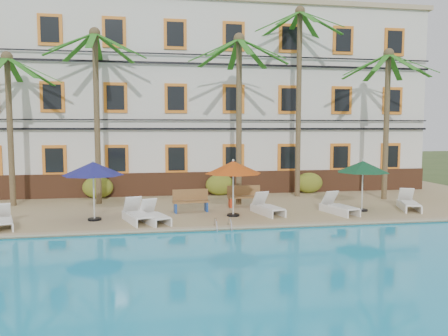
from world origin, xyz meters
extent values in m
plane|color=#384C23|center=(0.00, 0.00, 0.00)|extent=(100.00, 100.00, 0.00)
cube|color=tan|center=(0.00, 5.00, 0.12)|extent=(30.00, 12.00, 0.25)
cube|color=#1CA1D2|center=(0.00, -7.00, 0.10)|extent=(26.00, 12.00, 0.20)
cube|color=tan|center=(0.00, -0.90, 0.28)|extent=(30.00, 0.35, 0.06)
cube|color=silver|center=(0.00, 10.00, 5.25)|extent=(25.00, 6.00, 10.00)
cube|color=brown|center=(0.00, 6.94, 0.85)|extent=(25.00, 0.12, 1.20)
cube|color=tan|center=(0.00, 10.00, 10.35)|extent=(25.40, 6.40, 0.25)
cube|color=orange|center=(-7.50, 6.95, 2.15)|extent=(1.15, 0.10, 1.50)
cube|color=black|center=(-7.50, 6.90, 2.15)|extent=(0.85, 0.04, 1.20)
cube|color=orange|center=(-4.50, 6.95, 2.15)|extent=(1.15, 0.10, 1.50)
cube|color=black|center=(-4.50, 6.90, 2.15)|extent=(0.85, 0.04, 1.20)
cube|color=orange|center=(-1.50, 6.95, 2.15)|extent=(1.15, 0.10, 1.50)
cube|color=black|center=(-1.50, 6.90, 2.15)|extent=(0.85, 0.04, 1.20)
cube|color=orange|center=(1.50, 6.95, 2.15)|extent=(1.15, 0.10, 1.50)
cube|color=black|center=(1.50, 6.90, 2.15)|extent=(0.85, 0.04, 1.20)
cube|color=orange|center=(4.50, 6.95, 2.15)|extent=(1.15, 0.10, 1.50)
cube|color=black|center=(4.50, 6.90, 2.15)|extent=(0.85, 0.04, 1.20)
cube|color=orange|center=(7.50, 6.95, 2.15)|extent=(1.15, 0.10, 1.50)
cube|color=black|center=(7.50, 6.90, 2.15)|extent=(0.85, 0.04, 1.20)
cube|color=orange|center=(10.50, 6.95, 2.15)|extent=(1.15, 0.10, 1.50)
cube|color=black|center=(10.50, 6.90, 2.15)|extent=(0.85, 0.04, 1.20)
cube|color=orange|center=(-7.50, 6.95, 5.25)|extent=(1.15, 0.10, 1.50)
cube|color=black|center=(-7.50, 6.90, 5.25)|extent=(0.85, 0.04, 1.20)
cube|color=orange|center=(-4.50, 6.95, 5.25)|extent=(1.15, 0.10, 1.50)
cube|color=black|center=(-4.50, 6.90, 5.25)|extent=(0.85, 0.04, 1.20)
cube|color=orange|center=(-1.50, 6.95, 5.25)|extent=(1.15, 0.10, 1.50)
cube|color=black|center=(-1.50, 6.90, 5.25)|extent=(0.85, 0.04, 1.20)
cube|color=orange|center=(1.50, 6.95, 5.25)|extent=(1.15, 0.10, 1.50)
cube|color=black|center=(1.50, 6.90, 5.25)|extent=(0.85, 0.04, 1.20)
cube|color=orange|center=(4.50, 6.95, 5.25)|extent=(1.15, 0.10, 1.50)
cube|color=black|center=(4.50, 6.90, 5.25)|extent=(0.85, 0.04, 1.20)
cube|color=orange|center=(7.50, 6.95, 5.25)|extent=(1.15, 0.10, 1.50)
cube|color=black|center=(7.50, 6.90, 5.25)|extent=(0.85, 0.04, 1.20)
cube|color=orange|center=(10.50, 6.95, 5.25)|extent=(1.15, 0.10, 1.50)
cube|color=black|center=(10.50, 6.90, 5.25)|extent=(0.85, 0.04, 1.20)
cube|color=orange|center=(-7.50, 6.95, 8.45)|extent=(1.15, 0.10, 1.50)
cube|color=black|center=(-7.50, 6.90, 8.45)|extent=(0.85, 0.04, 1.20)
cube|color=orange|center=(-4.50, 6.95, 8.45)|extent=(1.15, 0.10, 1.50)
cube|color=black|center=(-4.50, 6.90, 8.45)|extent=(0.85, 0.04, 1.20)
cube|color=orange|center=(-1.50, 6.95, 8.45)|extent=(1.15, 0.10, 1.50)
cube|color=black|center=(-1.50, 6.90, 8.45)|extent=(0.85, 0.04, 1.20)
cube|color=orange|center=(1.50, 6.95, 8.45)|extent=(1.15, 0.10, 1.50)
cube|color=black|center=(1.50, 6.90, 8.45)|extent=(0.85, 0.04, 1.20)
cube|color=orange|center=(4.50, 6.95, 8.45)|extent=(1.15, 0.10, 1.50)
cube|color=black|center=(4.50, 6.90, 8.45)|extent=(0.85, 0.04, 1.20)
cube|color=orange|center=(7.50, 6.95, 8.45)|extent=(1.15, 0.10, 1.50)
cube|color=black|center=(7.50, 6.90, 8.45)|extent=(0.85, 0.04, 1.20)
cube|color=orange|center=(10.50, 6.95, 8.45)|extent=(1.15, 0.10, 1.50)
cube|color=black|center=(10.50, 6.90, 8.45)|extent=(0.85, 0.04, 1.20)
cube|color=black|center=(0.00, 6.80, 3.70)|extent=(25.00, 0.08, 0.10)
cube|color=black|center=(0.00, 6.80, 4.15)|extent=(25.00, 0.08, 0.06)
cube|color=black|center=(0.00, 6.80, 7.00)|extent=(25.00, 0.08, 0.10)
cube|color=black|center=(0.00, 6.80, 7.45)|extent=(25.00, 0.08, 0.06)
cylinder|color=brown|center=(-8.96, 5.13, 3.54)|extent=(0.26, 0.26, 6.59)
sphere|color=brown|center=(-8.96, 5.13, 6.84)|extent=(0.50, 0.50, 0.50)
cube|color=#236E1A|center=(-8.96, 6.26, 6.30)|extent=(0.28, 2.28, 1.09)
cube|color=#236E1A|center=(-8.16, 4.33, 6.30)|extent=(1.81, 1.81, 1.09)
cube|color=#236E1A|center=(-7.83, 5.13, 6.30)|extent=(2.28, 0.28, 1.09)
cube|color=#236E1A|center=(-8.16, 5.93, 6.30)|extent=(1.81, 1.81, 1.09)
cylinder|color=brown|center=(-5.20, 5.02, 4.12)|extent=(0.26, 0.26, 7.73)
sphere|color=brown|center=(-5.20, 5.02, 7.98)|extent=(0.50, 0.50, 0.50)
cube|color=#236E1A|center=(-5.20, 6.15, 7.45)|extent=(0.28, 2.28, 1.09)
cube|color=#236E1A|center=(-6.00, 5.82, 7.45)|extent=(1.81, 1.81, 1.09)
cube|color=#236E1A|center=(-6.34, 5.02, 7.45)|extent=(2.28, 0.28, 1.09)
cube|color=#236E1A|center=(-6.00, 4.22, 7.45)|extent=(1.81, 1.81, 1.09)
cube|color=#236E1A|center=(-5.20, 3.89, 7.45)|extent=(0.28, 2.28, 1.09)
cube|color=#236E1A|center=(-4.40, 4.22, 7.45)|extent=(1.81, 1.81, 1.09)
cube|color=#236E1A|center=(-4.07, 5.02, 7.45)|extent=(2.28, 0.28, 1.09)
cube|color=#236E1A|center=(-4.40, 5.82, 7.45)|extent=(1.81, 1.81, 1.09)
cylinder|color=brown|center=(1.13, 3.72, 3.97)|extent=(0.26, 0.26, 7.44)
sphere|color=brown|center=(1.13, 3.72, 7.69)|extent=(0.50, 0.50, 0.50)
cube|color=#236E1A|center=(1.13, 4.85, 7.16)|extent=(0.28, 2.28, 1.09)
cube|color=#236E1A|center=(0.33, 4.52, 7.16)|extent=(1.81, 1.81, 1.09)
cube|color=#236E1A|center=(0.00, 3.72, 7.16)|extent=(2.28, 0.28, 1.09)
cube|color=#236E1A|center=(0.33, 2.92, 7.16)|extent=(1.81, 1.81, 1.09)
cube|color=#236E1A|center=(1.13, 2.59, 7.16)|extent=(0.28, 2.28, 1.09)
cube|color=#236E1A|center=(1.93, 2.92, 7.16)|extent=(1.81, 1.81, 1.09)
cube|color=#236E1A|center=(2.26, 3.72, 7.16)|extent=(2.28, 0.28, 1.09)
cube|color=#236E1A|center=(1.93, 4.52, 7.16)|extent=(1.81, 1.81, 1.09)
cylinder|color=brown|center=(4.59, 5.61, 4.88)|extent=(0.26, 0.26, 9.26)
sphere|color=brown|center=(4.59, 5.61, 9.51)|extent=(0.50, 0.50, 0.50)
cube|color=#236E1A|center=(4.59, 6.74, 8.98)|extent=(0.28, 2.28, 1.09)
cube|color=#236E1A|center=(3.79, 6.41, 8.98)|extent=(1.81, 1.81, 1.09)
cube|color=#236E1A|center=(3.45, 5.61, 8.98)|extent=(2.28, 0.28, 1.09)
cube|color=#236E1A|center=(3.79, 4.81, 8.98)|extent=(1.81, 1.81, 1.09)
cube|color=#236E1A|center=(4.59, 4.48, 8.98)|extent=(0.28, 2.28, 1.09)
cube|color=#236E1A|center=(5.39, 4.81, 8.98)|extent=(1.81, 1.81, 1.09)
cube|color=#236E1A|center=(5.72, 5.61, 8.98)|extent=(2.28, 0.28, 1.09)
cube|color=#236E1A|center=(5.39, 6.41, 8.98)|extent=(1.81, 1.81, 1.09)
cylinder|color=brown|center=(8.50, 4.02, 3.77)|extent=(0.26, 0.26, 7.04)
sphere|color=brown|center=(8.50, 4.02, 7.29)|extent=(0.50, 0.50, 0.50)
cube|color=#236E1A|center=(8.50, 5.16, 6.76)|extent=(0.28, 2.28, 1.09)
cube|color=#236E1A|center=(7.70, 4.82, 6.76)|extent=(1.81, 1.81, 1.09)
cube|color=#236E1A|center=(7.37, 4.02, 6.76)|extent=(2.28, 0.28, 1.09)
cube|color=#236E1A|center=(7.70, 3.22, 6.76)|extent=(1.81, 1.81, 1.09)
cube|color=#236E1A|center=(8.50, 2.89, 6.76)|extent=(0.28, 2.28, 1.09)
cube|color=#236E1A|center=(9.30, 3.22, 6.76)|extent=(1.81, 1.81, 1.09)
cube|color=#236E1A|center=(9.63, 4.02, 6.76)|extent=(2.28, 0.28, 1.09)
cube|color=#236E1A|center=(9.30, 4.82, 6.76)|extent=(1.81, 1.81, 1.09)
ellipsoid|color=#28611B|center=(-5.43, 6.60, 0.80)|extent=(1.50, 0.90, 1.10)
ellipsoid|color=#28611B|center=(0.72, 6.60, 0.80)|extent=(1.50, 0.90, 1.10)
ellipsoid|color=#28611B|center=(5.58, 6.60, 0.80)|extent=(1.50, 0.90, 1.10)
cylinder|color=black|center=(-4.95, 1.24, 0.29)|extent=(0.51, 0.51, 0.07)
cylinder|color=silver|center=(-4.95, 1.24, 1.35)|extent=(0.06, 0.06, 2.20)
cone|color=navy|center=(-4.95, 1.24, 2.22)|extent=(2.29, 2.29, 0.50)
sphere|color=silver|center=(-4.95, 1.24, 2.49)|extent=(0.10, 0.10, 0.10)
cylinder|color=black|center=(0.38, 1.15, 0.29)|extent=(0.51, 0.51, 0.07)
cylinder|color=silver|center=(0.38, 1.15, 1.33)|extent=(0.06, 0.06, 2.17)
cone|color=#B6440F|center=(0.38, 1.15, 2.19)|extent=(2.26, 2.26, 0.50)
sphere|color=silver|center=(0.38, 1.15, 2.46)|extent=(0.10, 0.10, 0.10)
cylinder|color=black|center=(5.93, 1.29, 0.28)|extent=(0.49, 0.49, 0.07)
cylinder|color=silver|center=(5.93, 1.29, 1.30)|extent=(0.06, 0.06, 2.09)
cone|color=#0F4526|center=(5.93, 1.29, 2.13)|extent=(2.18, 2.18, 0.48)
sphere|color=silver|center=(5.93, 1.29, 2.39)|extent=(0.10, 0.10, 0.10)
cube|color=white|center=(-7.86, 0.19, 0.54)|extent=(0.91, 1.31, 0.06)
cube|color=white|center=(-8.13, 0.97, 0.76)|extent=(0.67, 0.60, 0.60)
cube|color=white|center=(-7.68, 0.50, 0.39)|extent=(0.60, 1.63, 0.28)
cube|color=white|center=(-3.25, 0.34, 0.58)|extent=(1.01, 1.46, 0.06)
cube|color=white|center=(-3.54, 1.21, 0.82)|extent=(0.74, 0.66, 0.67)
cube|color=white|center=(-3.62, 0.48, 0.40)|extent=(0.66, 1.82, 0.31)
cube|color=white|center=(-3.04, 0.68, 0.40)|extent=(0.66, 1.82, 0.31)
cube|color=white|center=(-2.63, 0.12, 0.56)|extent=(1.00, 1.39, 0.06)
cube|color=white|center=(-2.95, 0.93, 0.78)|extent=(0.71, 0.65, 0.63)
cube|color=white|center=(-2.99, 0.24, 0.40)|extent=(0.71, 1.69, 0.29)
cube|color=white|center=(-2.45, 0.45, 0.40)|extent=(0.71, 1.69, 0.29)
cube|color=white|center=(1.88, 1.02, 0.57)|extent=(0.90, 1.40, 0.06)
cube|color=white|center=(1.66, 1.89, 0.79)|extent=(0.69, 0.61, 0.64)
cube|color=white|center=(1.53, 1.19, 0.40)|extent=(0.51, 1.79, 0.30)
cube|color=white|center=(2.11, 1.34, 0.40)|extent=(0.51, 1.79, 0.30)
cube|color=white|center=(4.79, 0.63, 0.57)|extent=(0.89, 1.41, 0.06)
cube|color=white|center=(4.57, 1.51, 0.80)|extent=(0.70, 0.61, 0.65)
cube|color=white|center=(4.44, 0.81, 0.40)|extent=(0.50, 1.82, 0.30)
cube|color=white|center=(5.02, 0.95, 0.40)|extent=(0.50, 1.82, 0.30)
cube|color=white|center=(7.96, 0.97, 0.57)|extent=(1.01, 1.43, 0.06)
cube|color=white|center=(8.27, 1.81, 0.80)|extent=(0.73, 0.66, 0.65)
cube|color=white|center=(7.76, 1.30, 0.40)|extent=(0.69, 1.75, 0.30)
cube|color=white|center=(8.32, 1.10, 0.40)|extent=(0.69, 1.75, 0.30)
cube|color=olive|center=(-1.20, 2.27, 0.68)|extent=(1.53, 0.57, 0.06)
cube|color=olive|center=(-1.21, 2.48, 0.95)|extent=(1.50, 0.18, 0.45)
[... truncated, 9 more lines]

